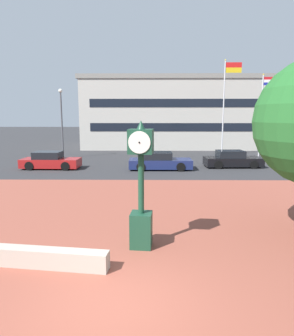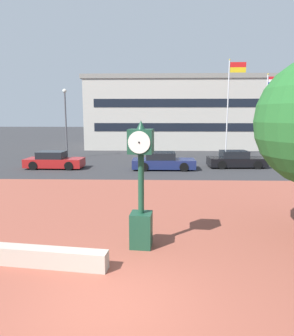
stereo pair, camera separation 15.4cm
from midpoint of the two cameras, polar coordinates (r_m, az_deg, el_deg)
ground_plane at (r=7.22m, az=-7.40°, el=-23.76°), size 200.00×200.00×0.00m
plaza_brick_paving at (r=11.17m, az=-4.15°, el=-11.15°), size 44.00×16.87×0.01m
planter_wall at (r=8.93m, az=-18.01°, el=-15.45°), size 3.22×0.81×0.50m
street_clock at (r=9.23m, az=-1.57°, el=-3.85°), size 0.76×0.81×3.83m
car_street_near at (r=24.83m, az=15.17°, el=1.48°), size 4.38×2.03×1.28m
car_street_mid at (r=22.98m, az=2.14°, el=1.17°), size 4.60×2.00×1.28m
car_street_far at (r=24.41m, az=-17.48°, el=1.23°), size 4.30×1.93×1.28m
flagpole_primary at (r=31.02m, az=14.05°, el=11.92°), size 1.61×0.14×9.08m
flagpole_secondary at (r=31.98m, az=20.28°, el=9.97°), size 1.38×0.14×7.77m
civic_building at (r=40.85m, az=6.67°, el=9.97°), size 24.96×11.82×8.41m
street_lamp_post at (r=29.64m, az=-15.54°, el=9.15°), size 0.36×0.36×6.29m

